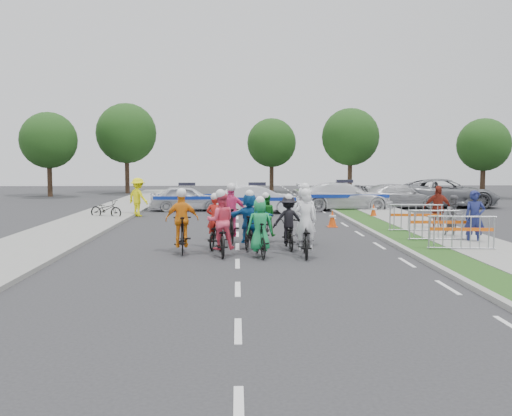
{
  "coord_description": "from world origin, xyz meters",
  "views": [
    {
      "loc": [
        -0.02,
        -15.13,
        2.81
      ],
      "look_at": [
        0.66,
        4.71,
        1.1
      ],
      "focal_mm": 40.0,
      "sensor_mm": 36.0,
      "label": 1
    }
  ],
  "objects_px": {
    "civilian_sedan": "(399,196)",
    "spectator_1": "(454,217)",
    "rider_6": "(215,229)",
    "rider_9": "(231,219)",
    "rider_5": "(250,224)",
    "barrier_1": "(438,227)",
    "cone_0": "(332,219)",
    "tree_0": "(49,140)",
    "rider_3": "(182,228)",
    "tree_4": "(272,143)",
    "marshal_hiviz": "(138,197)",
    "rider_0": "(305,234)",
    "civilian_suv": "(445,193)",
    "rider_7": "(304,220)",
    "tree_2": "(484,145)",
    "police_car_1": "(257,199)",
    "cone_1": "(374,211)",
    "spectator_2": "(438,209)",
    "rider_1": "(260,233)",
    "tree_1": "(350,137)",
    "tree_3": "(126,133)",
    "rider_2": "(221,231)",
    "rider_4": "(288,227)",
    "police_car_2": "(344,196)",
    "parked_bike": "(106,209)",
    "rider_8": "(265,223)",
    "barrier_0": "(461,234)",
    "spectator_0": "(475,218)",
    "police_car_0": "(187,198)"
  },
  "relations": [
    {
      "from": "rider_1",
      "to": "marshal_hiviz",
      "type": "xyz_separation_m",
      "value": [
        -5.51,
        11.9,
        0.25
      ]
    },
    {
      "from": "rider_2",
      "to": "parked_bike",
      "type": "xyz_separation_m",
      "value": [
        -5.72,
        10.53,
        -0.28
      ]
    },
    {
      "from": "police_car_2",
      "to": "civilian_sedan",
      "type": "xyz_separation_m",
      "value": [
        3.39,
        1.17,
        -0.06
      ]
    },
    {
      "from": "rider_2",
      "to": "rider_7",
      "type": "bearing_deg",
      "value": -147.36
    },
    {
      "from": "rider_5",
      "to": "rider_6",
      "type": "bearing_deg",
      "value": 0.54
    },
    {
      "from": "civilian_sedan",
      "to": "rider_9",
      "type": "bearing_deg",
      "value": 134.34
    },
    {
      "from": "barrier_1",
      "to": "tree_2",
      "type": "distance_m",
      "value": 25.39
    },
    {
      "from": "police_car_2",
      "to": "spectator_0",
      "type": "bearing_deg",
      "value": -168.26
    },
    {
      "from": "civilian_suv",
      "to": "spectator_2",
      "type": "relative_size",
      "value": 3.34
    },
    {
      "from": "tree_0",
      "to": "tree_2",
      "type": "height_order",
      "value": "tree_0"
    },
    {
      "from": "rider_7",
      "to": "tree_4",
      "type": "height_order",
      "value": "tree_4"
    },
    {
      "from": "rider_8",
      "to": "tree_4",
      "type": "height_order",
      "value": "tree_4"
    },
    {
      "from": "rider_2",
      "to": "marshal_hiviz",
      "type": "bearing_deg",
      "value": -74.65
    },
    {
      "from": "tree_1",
      "to": "tree_3",
      "type": "relative_size",
      "value": 0.93
    },
    {
      "from": "rider_5",
      "to": "tree_4",
      "type": "bearing_deg",
      "value": -85.52
    },
    {
      "from": "police_car_1",
      "to": "cone_1",
      "type": "distance_m",
      "value": 6.12
    },
    {
      "from": "civilian_suv",
      "to": "rider_5",
      "type": "bearing_deg",
      "value": 147.17
    },
    {
      "from": "cone_1",
      "to": "parked_bike",
      "type": "bearing_deg",
      "value": 178.32
    },
    {
      "from": "police_car_2",
      "to": "marshal_hiviz",
      "type": "bearing_deg",
      "value": 108.51
    },
    {
      "from": "rider_3",
      "to": "police_car_2",
      "type": "height_order",
      "value": "rider_3"
    },
    {
      "from": "rider_2",
      "to": "spectator_0",
      "type": "xyz_separation_m",
      "value": [
        8.26,
        1.76,
        0.18
      ]
    },
    {
      "from": "barrier_0",
      "to": "spectator_0",
      "type": "bearing_deg",
      "value": 56.15
    },
    {
      "from": "rider_2",
      "to": "civilian_suv",
      "type": "bearing_deg",
      "value": -133.36
    },
    {
      "from": "civilian_suv",
      "to": "rider_7",
      "type": "bearing_deg",
      "value": 150.19
    },
    {
      "from": "barrier_0",
      "to": "cone_0",
      "type": "distance_m",
      "value": 7.2
    },
    {
      "from": "rider_6",
      "to": "cone_0",
      "type": "distance_m",
      "value": 7.11
    },
    {
      "from": "tree_0",
      "to": "rider_3",
      "type": "bearing_deg",
      "value": -64.72
    },
    {
      "from": "barrier_0",
      "to": "barrier_1",
      "type": "height_order",
      "value": "same"
    },
    {
      "from": "spectator_2",
      "to": "civilian_sedan",
      "type": "bearing_deg",
      "value": 103.52
    },
    {
      "from": "rider_1",
      "to": "spectator_1",
      "type": "height_order",
      "value": "rider_1"
    },
    {
      "from": "rider_7",
      "to": "rider_9",
      "type": "xyz_separation_m",
      "value": [
        -2.42,
        0.62,
        -0.02
      ]
    },
    {
      "from": "cone_0",
      "to": "tree_1",
      "type": "bearing_deg",
      "value": 76.94
    },
    {
      "from": "rider_3",
      "to": "rider_9",
      "type": "height_order",
      "value": "rider_9"
    },
    {
      "from": "barrier_1",
      "to": "cone_0",
      "type": "xyz_separation_m",
      "value": [
        -2.76,
        4.7,
        -0.22
      ]
    },
    {
      "from": "police_car_0",
      "to": "police_car_1",
      "type": "relative_size",
      "value": 0.92
    },
    {
      "from": "tree_1",
      "to": "tree_4",
      "type": "relative_size",
      "value": 1.08
    },
    {
      "from": "police_car_1",
      "to": "spectator_1",
      "type": "xyz_separation_m",
      "value": [
        6.56,
        -9.89,
        0.06
      ]
    },
    {
      "from": "rider_6",
      "to": "rider_9",
      "type": "xyz_separation_m",
      "value": [
        0.51,
        1.32,
        0.19
      ]
    },
    {
      "from": "rider_4",
      "to": "marshal_hiviz",
      "type": "height_order",
      "value": "marshal_hiviz"
    },
    {
      "from": "police_car_0",
      "to": "tree_3",
      "type": "bearing_deg",
      "value": 17.68
    },
    {
      "from": "rider_3",
      "to": "rider_5",
      "type": "bearing_deg",
      "value": -163.49
    },
    {
      "from": "parked_bike",
      "to": "spectator_0",
      "type": "bearing_deg",
      "value": -100.29
    },
    {
      "from": "rider_9",
      "to": "marshal_hiviz",
      "type": "distance_m",
      "value": 9.98
    },
    {
      "from": "spectator_1",
      "to": "marshal_hiviz",
      "type": "relative_size",
      "value": 0.82
    },
    {
      "from": "rider_8",
      "to": "spectator_2",
      "type": "height_order",
      "value": "spectator_2"
    },
    {
      "from": "spectator_0",
      "to": "tree_1",
      "type": "xyz_separation_m",
      "value": [
        1.22,
        26.84,
        3.64
      ]
    },
    {
      "from": "civilian_sedan",
      "to": "rider_0",
      "type": "bearing_deg",
      "value": 145.94
    },
    {
      "from": "rider_6",
      "to": "spectator_2",
      "type": "relative_size",
      "value": 1.0
    },
    {
      "from": "rider_0",
      "to": "tree_3",
      "type": "xyz_separation_m",
      "value": [
        -10.96,
        30.88,
        4.24
      ]
    },
    {
      "from": "civilian_sedan",
      "to": "spectator_1",
      "type": "xyz_separation_m",
      "value": [
        -1.68,
        -12.6,
        0.08
      ]
    }
  ]
}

